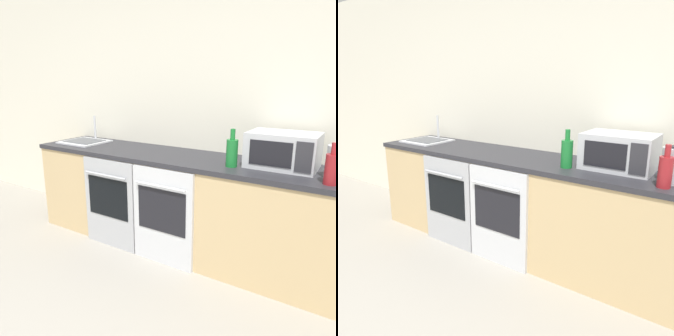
{
  "view_description": "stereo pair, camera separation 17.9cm",
  "coord_description": "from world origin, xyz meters",
  "views": [
    {
      "loc": [
        1.43,
        -0.3,
        1.54
      ],
      "look_at": [
        -0.14,
        2.17,
        0.76
      ],
      "focal_mm": 35.0,
      "sensor_mm": 36.0,
      "label": 1
    },
    {
      "loc": [
        1.57,
        -0.2,
        1.54
      ],
      "look_at": [
        -0.14,
        2.17,
        0.76
      ],
      "focal_mm": 35.0,
      "sensor_mm": 36.0,
      "label": 2
    }
  ],
  "objects": [
    {
      "name": "wall_back",
      "position": [
        0.0,
        2.52,
        1.3
      ],
      "size": [
        10.0,
        0.06,
        2.6
      ],
      "color": "silver",
      "rests_on": "ground_plane"
    },
    {
      "name": "counter_back",
      "position": [
        0.0,
        2.17,
        0.45
      ],
      "size": [
        3.07,
        0.67,
        0.9
      ],
      "color": "tan",
      "rests_on": "ground_plane"
    },
    {
      "name": "oven_left",
      "position": [
        -0.58,
        1.83,
        0.43
      ],
      "size": [
        0.58,
        0.06,
        0.85
      ],
      "color": "#A8AAAF",
      "rests_on": "ground_plane"
    },
    {
      "name": "oven_right",
      "position": [
        0.02,
        1.83,
        0.43
      ],
      "size": [
        0.58,
        0.06,
        0.85
      ],
      "color": "silver",
      "rests_on": "ground_plane"
    },
    {
      "name": "microwave",
      "position": [
        0.86,
        2.24,
        1.03
      ],
      "size": [
        0.51,
        0.37,
        0.27
      ],
      "color": "#B7BABF",
      "rests_on": "counter_back"
    },
    {
      "name": "bottle_green",
      "position": [
        0.52,
        2.05,
        1.01
      ],
      "size": [
        0.09,
        0.09,
        0.29
      ],
      "color": "#19722D",
      "rests_on": "counter_back"
    },
    {
      "name": "bottle_red",
      "position": [
        1.23,
        1.96,
        1.0
      ],
      "size": [
        0.09,
        0.09,
        0.27
      ],
      "color": "maroon",
      "rests_on": "counter_back"
    },
    {
      "name": "sink",
      "position": [
        -1.21,
        2.17,
        0.91
      ],
      "size": [
        0.44,
        0.42,
        0.27
      ],
      "color": "silver",
      "rests_on": "counter_back"
    }
  ]
}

